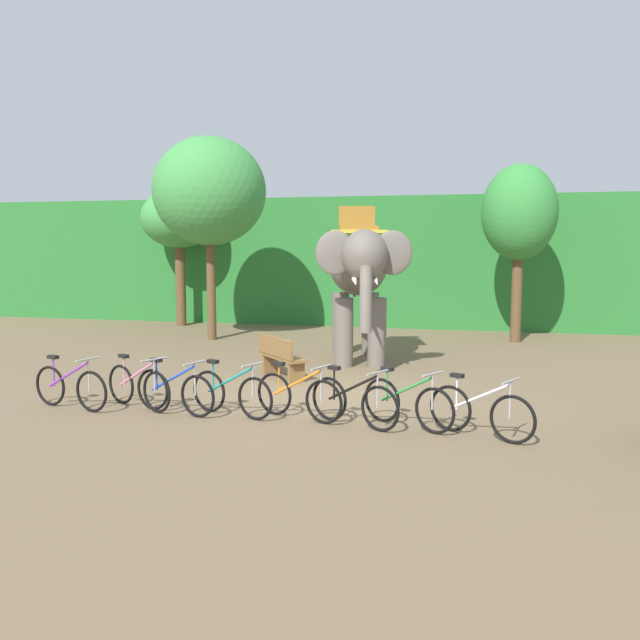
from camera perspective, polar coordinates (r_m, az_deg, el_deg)
ground_plane at (r=12.79m, az=-0.08°, el=-6.31°), size 80.00×80.00×0.00m
foliage_hedge at (r=25.65m, az=7.18°, el=5.05°), size 36.00×6.00×4.45m
tree_center_right at (r=23.85m, az=-11.92°, el=8.36°), size 2.61×2.61×4.76m
tree_left at (r=20.14m, az=-9.40°, el=10.73°), size 3.31×3.31×5.95m
tree_center_left at (r=20.17m, az=16.62°, el=8.67°), size 2.14×2.14×5.12m
elephant at (r=15.99m, az=3.35°, el=4.20°), size 2.53×4.25×3.78m
bike_purple at (r=12.36m, az=-20.50°, el=-5.35°), size 1.67×0.59×0.92m
bike_pink at (r=12.04m, az=-15.22°, el=-5.47°), size 1.58×0.81×0.92m
bike_blue at (r=11.52m, az=-12.30°, el=-5.93°), size 1.65×0.65×0.92m
bike_teal at (r=11.21m, az=-7.56°, el=-6.17°), size 1.63×0.71×0.92m
bike_orange at (r=10.91m, az=-1.87°, el=-6.47°), size 1.61×0.74×0.92m
bike_black at (r=10.53m, az=2.88°, el=-6.95°), size 1.55×0.85×0.92m
bike_green at (r=10.50m, az=7.45°, el=-7.04°), size 1.51×0.90×0.92m
bike_white at (r=10.18m, az=13.50°, el=-7.59°), size 1.55×0.85×0.92m
wooden_bench at (r=14.22m, az=-3.43°, el=-3.07°), size 1.34×1.36×0.89m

